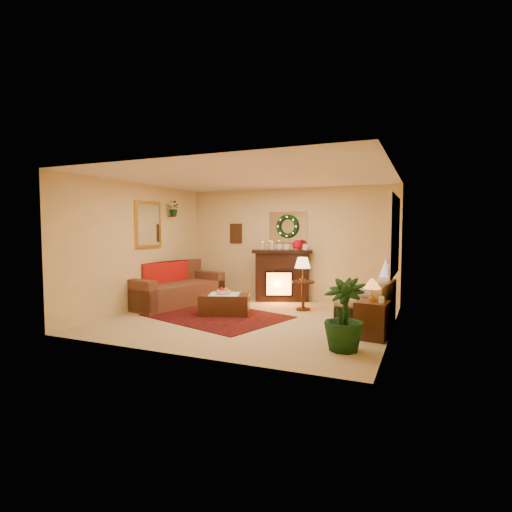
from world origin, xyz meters
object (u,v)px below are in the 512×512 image
at_px(sofa, 176,285).
at_px(loveseat, 367,301).
at_px(end_table_square, 372,321).
at_px(coffee_table, 225,304).
at_px(fireplace, 282,277).
at_px(side_table_round, 303,294).

height_order(sofa, loveseat, sofa).
relative_size(loveseat, end_table_square, 2.30).
bearing_deg(coffee_table, loveseat, -14.70).
bearing_deg(end_table_square, loveseat, 103.91).
height_order(fireplace, coffee_table, fireplace).
bearing_deg(fireplace, side_table_round, -69.09).
xyz_separation_m(sofa, loveseat, (4.10, -0.24, -0.01)).
bearing_deg(end_table_square, side_table_round, 134.16).
relative_size(end_table_square, coffee_table, 0.60).
relative_size(sofa, end_table_square, 3.80).
bearing_deg(fireplace, loveseat, -59.23).
xyz_separation_m(fireplace, loveseat, (2.14, -1.64, -0.13)).
bearing_deg(side_table_round, loveseat, -30.70).
distance_m(fireplace, coffee_table, 1.96).
height_order(sofa, fireplace, fireplace).
bearing_deg(end_table_square, sofa, 166.25).
xyz_separation_m(loveseat, coffee_table, (-2.65, -0.21, -0.21)).
relative_size(side_table_round, end_table_square, 1.06).
distance_m(sofa, coffee_table, 1.53).
xyz_separation_m(fireplace, side_table_round, (0.76, -0.82, -0.23)).
relative_size(sofa, loveseat, 1.65).
distance_m(sofa, loveseat, 4.11).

